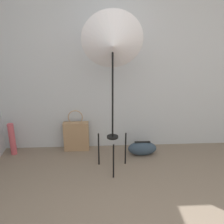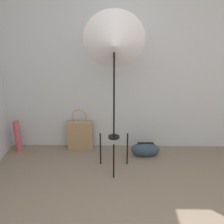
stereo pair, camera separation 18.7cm
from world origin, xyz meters
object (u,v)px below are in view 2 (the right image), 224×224
at_px(tote_bag, 80,135).
at_px(duffel_bag, 145,149).
at_px(paper_roll, 18,136).
at_px(photo_umbrella, 114,45).

relative_size(tote_bag, duffel_bag, 1.54).
distance_m(tote_bag, paper_roll, 0.91).
xyz_separation_m(photo_umbrella, paper_roll, (-1.42, 0.45, -1.36)).
bearing_deg(photo_umbrella, duffel_bag, 36.80).
height_order(tote_bag, paper_roll, tote_bag).
bearing_deg(photo_umbrella, tote_bag, 133.83).
height_order(photo_umbrella, tote_bag, photo_umbrella).
bearing_deg(duffel_bag, tote_bag, 168.50).
bearing_deg(tote_bag, duffel_bag, -11.50).
bearing_deg(paper_roll, photo_umbrella, -17.79).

